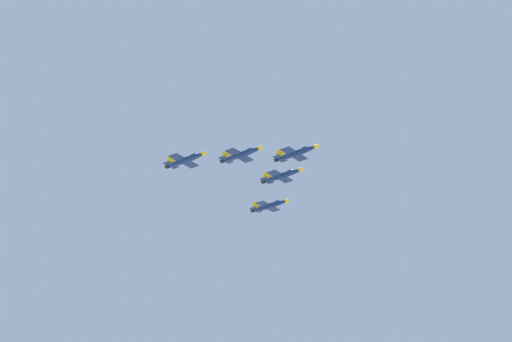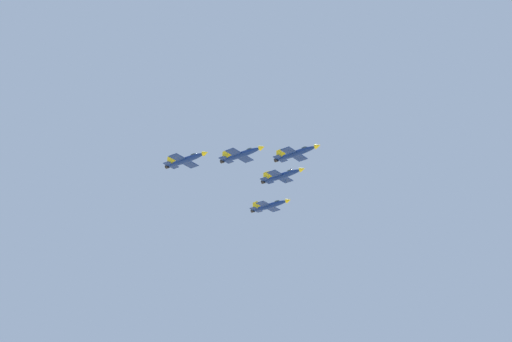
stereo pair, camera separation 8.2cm
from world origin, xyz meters
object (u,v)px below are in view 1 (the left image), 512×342
Objects in this scene: jet_left_outer at (270,206)px; jet_left_wingman at (282,176)px; jet_right_wingman at (241,154)px; jet_lead at (296,153)px; jet_right_outer at (186,160)px.

jet_left_wingman is at bearing -39.81° from jet_left_outer.
jet_left_wingman reaches higher than jet_right_wingman.
jet_lead is 0.99× the size of jet_right_outer.
jet_lead is 18.56m from jet_left_wingman.
jet_left_wingman is 38.92m from jet_right_outer.
jet_right_wingman is at bearing -89.15° from jet_left_wingman.
jet_lead is 37.30m from jet_right_outer.
jet_right_outer is at bearing -138.57° from jet_lead.
jet_left_wingman is 1.03× the size of jet_right_wingman.
jet_left_wingman is 1.02× the size of jet_left_outer.
jet_right_outer is (33.69, 19.10, -3.82)m from jet_left_wingman.
jet_lead is at bearing -39.81° from jet_left_outer.
jet_left_outer is at bearing 140.49° from jet_left_wingman.
jet_right_outer is (30.27, 37.34, 0.48)m from jet_left_outer.
jet_right_wingman is 18.74m from jet_right_outer.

